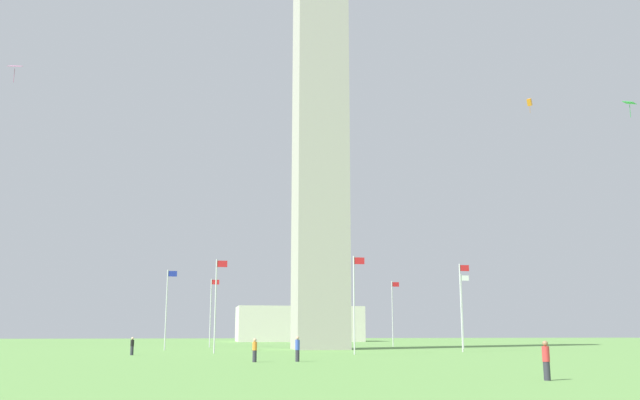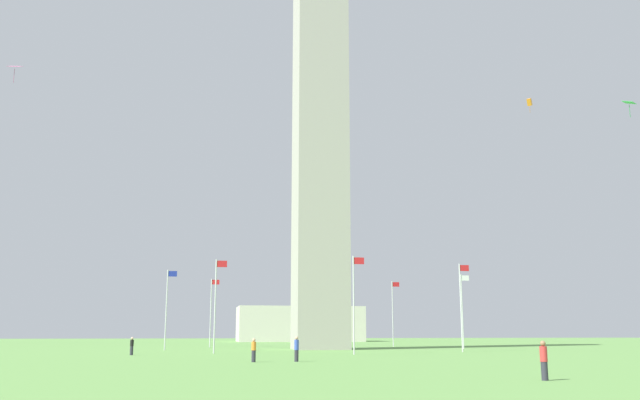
{
  "view_description": "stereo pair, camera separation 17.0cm",
  "coord_description": "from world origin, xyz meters",
  "px_view_note": "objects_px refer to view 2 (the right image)",
  "views": [
    {
      "loc": [
        -14.36,
        -79.55,
        2.1
      ],
      "look_at": [
        0.0,
        0.0,
        18.03
      ],
      "focal_mm": 37.49,
      "sensor_mm": 36.0,
      "label": 1
    },
    {
      "loc": [
        -14.19,
        -79.58,
        2.1
      ],
      "look_at": [
        0.0,
        0.0,
        18.03
      ],
      "focal_mm": 37.49,
      "sensor_mm": 36.0,
      "label": 2
    }
  ],
  "objects_px": {
    "flagpole_s": "(167,306)",
    "person_blue_shirt": "(297,349)",
    "obelisk_monument": "(320,119)",
    "flagpole_e": "(299,311)",
    "flagpole_ne": "(393,311)",
    "person_red_shirt": "(544,361)",
    "kite_green_diamond": "(629,103)",
    "person_black_shirt": "(132,346)",
    "flagpole_sw": "(216,302)",
    "distant_building": "(299,324)",
    "kite_orange_box": "(529,102)",
    "person_orange_shirt": "(254,350)",
    "kite_pink_diamond": "(15,67)",
    "flagpole_se": "(211,310)",
    "flagpole_nw": "(461,303)",
    "flagpole_n": "(463,308)",
    "flagpole_w": "(354,300)"
  },
  "relations": [
    {
      "from": "flagpole_e",
      "to": "flagpole_w",
      "type": "xyz_separation_m",
      "value": [
        -0.0,
        -35.95,
        0.0
      ]
    },
    {
      "from": "person_red_shirt",
      "to": "kite_orange_box",
      "type": "height_order",
      "value": "kite_orange_box"
    },
    {
      "from": "flagpole_se",
      "to": "kite_pink_diamond",
      "type": "relative_size",
      "value": 4.66
    },
    {
      "from": "flagpole_e",
      "to": "person_red_shirt",
      "type": "relative_size",
      "value": 5.37
    },
    {
      "from": "flagpole_n",
      "to": "kite_pink_diamond",
      "type": "xyz_separation_m",
      "value": [
        -50.91,
        -13.51,
        22.65
      ]
    },
    {
      "from": "flagpole_n",
      "to": "person_black_shirt",
      "type": "bearing_deg",
      "value": -156.89
    },
    {
      "from": "flagpole_s",
      "to": "flagpole_ne",
      "type": "bearing_deg",
      "value": 22.5
    },
    {
      "from": "flagpole_se",
      "to": "flagpole_nw",
      "type": "xyz_separation_m",
      "value": [
        25.42,
        -25.42,
        0.0
      ]
    },
    {
      "from": "flagpole_ne",
      "to": "kite_pink_diamond",
      "type": "distance_m",
      "value": 57.31
    },
    {
      "from": "flagpole_e",
      "to": "flagpole_nw",
      "type": "distance_m",
      "value": 33.21
    },
    {
      "from": "person_black_shirt",
      "to": "distant_building",
      "type": "bearing_deg",
      "value": 12.23
    },
    {
      "from": "flagpole_nw",
      "to": "person_red_shirt",
      "type": "xyz_separation_m",
      "value": [
        -12.08,
        -39.15,
        -4.12
      ]
    },
    {
      "from": "kite_pink_diamond",
      "to": "distant_building",
      "type": "xyz_separation_m",
      "value": [
        39.49,
        75.45,
        -24.01
      ]
    },
    {
      "from": "obelisk_monument",
      "to": "person_red_shirt",
      "type": "xyz_separation_m",
      "value": [
        0.68,
        -51.86,
        -27.6
      ]
    },
    {
      "from": "flagpole_e",
      "to": "kite_pink_diamond",
      "type": "distance_m",
      "value": 50.89
    },
    {
      "from": "person_blue_shirt",
      "to": "obelisk_monument",
      "type": "bearing_deg",
      "value": -16.68
    },
    {
      "from": "flagpole_se",
      "to": "flagpole_nw",
      "type": "relative_size",
      "value": 1.0
    },
    {
      "from": "flagpole_sw",
      "to": "flagpole_w",
      "type": "distance_m",
      "value": 13.76
    },
    {
      "from": "flagpole_ne",
      "to": "kite_orange_box",
      "type": "xyz_separation_m",
      "value": [
        8.65,
        -26.34,
        22.34
      ]
    },
    {
      "from": "flagpole_ne",
      "to": "person_black_shirt",
      "type": "bearing_deg",
      "value": -138.58
    },
    {
      "from": "flagpole_sw",
      "to": "flagpole_se",
      "type": "bearing_deg",
      "value": 90.0
    },
    {
      "from": "obelisk_monument",
      "to": "person_black_shirt",
      "type": "bearing_deg",
      "value": -141.0
    },
    {
      "from": "person_blue_shirt",
      "to": "flagpole_e",
      "type": "bearing_deg",
      "value": -12.11
    },
    {
      "from": "flagpole_n",
      "to": "kite_pink_diamond",
      "type": "relative_size",
      "value": 4.66
    },
    {
      "from": "person_orange_shirt",
      "to": "kite_pink_diamond",
      "type": "relative_size",
      "value": 0.83
    },
    {
      "from": "flagpole_ne",
      "to": "flagpole_s",
      "type": "height_order",
      "value": "same"
    },
    {
      "from": "flagpole_e",
      "to": "kite_green_diamond",
      "type": "xyz_separation_m",
      "value": [
        20.72,
        -49.53,
        15.97
      ]
    },
    {
      "from": "flagpole_ne",
      "to": "person_red_shirt",
      "type": "xyz_separation_m",
      "value": [
        -12.08,
        -64.57,
        -4.12
      ]
    },
    {
      "from": "person_black_shirt",
      "to": "obelisk_monument",
      "type": "bearing_deg",
      "value": -19.93
    },
    {
      "from": "flagpole_sw",
      "to": "distant_building",
      "type": "height_order",
      "value": "flagpole_sw"
    },
    {
      "from": "person_red_shirt",
      "to": "person_black_shirt",
      "type": "height_order",
      "value": "person_red_shirt"
    },
    {
      "from": "flagpole_se",
      "to": "distant_building",
      "type": "xyz_separation_m",
      "value": [
        19.26,
        49.23,
        -1.36
      ]
    },
    {
      "from": "flagpole_s",
      "to": "kite_green_diamond",
      "type": "distance_m",
      "value": 52.42
    },
    {
      "from": "kite_green_diamond",
      "to": "kite_orange_box",
      "type": "relative_size",
      "value": 0.86
    },
    {
      "from": "flagpole_nw",
      "to": "person_orange_shirt",
      "type": "bearing_deg",
      "value": -140.27
    },
    {
      "from": "flagpole_se",
      "to": "kite_green_diamond",
      "type": "xyz_separation_m",
      "value": [
        33.43,
        -44.26,
        15.97
      ]
    },
    {
      "from": "flagpole_s",
      "to": "distant_building",
      "type": "relative_size",
      "value": 0.35
    },
    {
      "from": "flagpole_n",
      "to": "flagpole_s",
      "type": "distance_m",
      "value": 35.95
    },
    {
      "from": "obelisk_monument",
      "to": "person_blue_shirt",
      "type": "bearing_deg",
      "value": -103.03
    },
    {
      "from": "flagpole_s",
      "to": "kite_pink_diamond",
      "type": "bearing_deg",
      "value": -137.92
    },
    {
      "from": "distant_building",
      "to": "flagpole_sw",
      "type": "bearing_deg",
      "value": -104.46
    },
    {
      "from": "flagpole_e",
      "to": "person_red_shirt",
      "type": "height_order",
      "value": "flagpole_e"
    },
    {
      "from": "flagpole_n",
      "to": "kite_green_diamond",
      "type": "relative_size",
      "value": 6.3
    },
    {
      "from": "person_orange_shirt",
      "to": "kite_pink_diamond",
      "type": "distance_m",
      "value": 39.56
    },
    {
      "from": "flagpole_s",
      "to": "person_blue_shirt",
      "type": "xyz_separation_m",
      "value": [
        10.57,
        -31.76,
        -4.09
      ]
    },
    {
      "from": "flagpole_nw",
      "to": "person_blue_shirt",
      "type": "height_order",
      "value": "flagpole_nw"
    },
    {
      "from": "kite_green_diamond",
      "to": "person_red_shirt",
      "type": "bearing_deg",
      "value": -134.69
    },
    {
      "from": "obelisk_monument",
      "to": "flagpole_e",
      "type": "xyz_separation_m",
      "value": [
        0.05,
        17.97,
        -23.48
      ]
    },
    {
      "from": "flagpole_ne",
      "to": "person_red_shirt",
      "type": "relative_size",
      "value": 5.37
    },
    {
      "from": "flagpole_se",
      "to": "flagpole_nw",
      "type": "height_order",
      "value": "same"
    }
  ]
}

